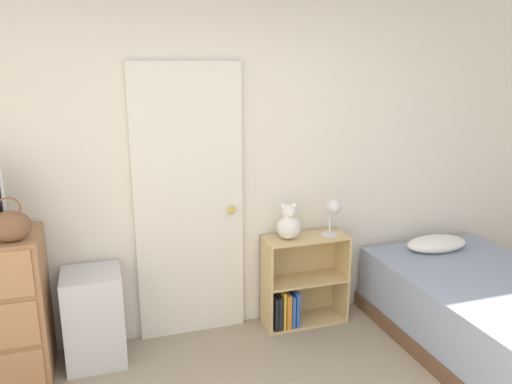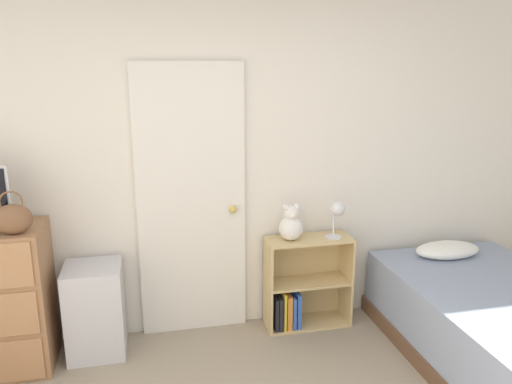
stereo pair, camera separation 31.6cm
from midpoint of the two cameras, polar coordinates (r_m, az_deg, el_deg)
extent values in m
cube|color=silver|center=(3.68, -5.89, 3.16)|extent=(10.00, 0.06, 2.55)
cube|color=silver|center=(3.64, -10.11, -1.48)|extent=(0.79, 0.04, 2.01)
sphere|color=gold|center=(3.66, -5.33, -2.11)|extent=(0.06, 0.06, 0.06)
ellipsoid|color=brown|center=(3.31, -28.76, -3.51)|extent=(0.23, 0.13, 0.19)
torus|color=brown|center=(3.28, -28.99, -1.69)|extent=(0.14, 0.01, 0.14)
cube|color=silver|center=(3.70, -20.43, -13.31)|extent=(0.39, 0.38, 0.65)
cube|color=tan|center=(3.86, -1.20, -10.63)|extent=(0.02, 0.27, 0.71)
cube|color=tan|center=(4.07, 7.53, -9.37)|extent=(0.02, 0.27, 0.71)
cube|color=tan|center=(4.11, 3.22, -14.42)|extent=(0.62, 0.27, 0.02)
cube|color=tan|center=(3.95, 3.29, -10.01)|extent=(0.62, 0.27, 0.02)
cube|color=tan|center=(3.82, 3.37, -5.27)|extent=(0.62, 0.27, 0.02)
cube|color=tan|center=(4.06, 2.63, -9.30)|extent=(0.65, 0.01, 0.71)
cube|color=black|center=(3.94, -0.44, -13.40)|extent=(0.02, 0.20, 0.26)
cube|color=black|center=(3.93, 0.17, -13.50)|extent=(0.03, 0.15, 0.26)
cube|color=gold|center=(3.94, 0.53, -13.09)|extent=(0.02, 0.18, 0.30)
cube|color=orange|center=(3.95, 1.10, -13.28)|extent=(0.04, 0.16, 0.27)
cube|color=#3359B2|center=(3.97, 1.57, -13.21)|extent=(0.03, 0.18, 0.25)
cube|color=#3359B2|center=(3.98, 2.07, -12.95)|extent=(0.03, 0.19, 0.28)
sphere|color=silver|center=(3.74, 1.33, -4.07)|extent=(0.18, 0.18, 0.18)
sphere|color=silver|center=(3.70, 1.34, -2.31)|extent=(0.11, 0.11, 0.11)
sphere|color=silver|center=(3.66, 1.59, -2.64)|extent=(0.04, 0.04, 0.04)
sphere|color=silver|center=(3.68, 0.72, -1.74)|extent=(0.05, 0.05, 0.05)
sphere|color=silver|center=(3.70, 1.96, -1.62)|extent=(0.05, 0.05, 0.05)
cylinder|color=silver|center=(3.86, 6.06, -4.89)|extent=(0.12, 0.12, 0.01)
cylinder|color=silver|center=(3.83, 6.10, -3.48)|extent=(0.01, 0.01, 0.19)
sphere|color=silver|center=(3.78, 6.56, -1.70)|extent=(0.11, 0.11, 0.11)
cube|color=brown|center=(4.03, 22.91, -15.42)|extent=(1.16, 1.80, 0.12)
cube|color=#8C99B2|center=(3.91, 23.29, -12.10)|extent=(1.13, 1.75, 0.40)
ellipsoid|color=white|center=(4.28, 17.97, -5.67)|extent=(0.52, 0.28, 0.12)
camera|label=1|loc=(0.16, -92.60, -0.68)|focal=35.00mm
camera|label=2|loc=(0.16, 87.40, 0.68)|focal=35.00mm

